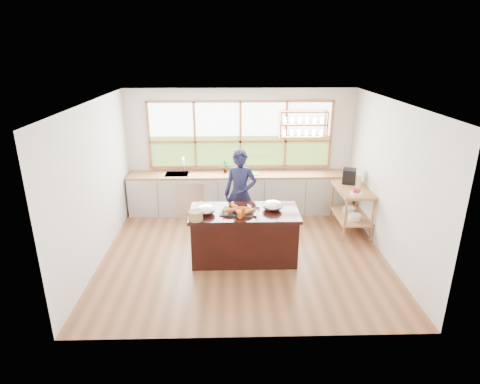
{
  "coord_description": "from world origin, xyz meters",
  "views": [
    {
      "loc": [
        -0.24,
        -6.46,
        3.54
      ],
      "look_at": [
        -0.06,
        0.15,
        1.12
      ],
      "focal_mm": 30.0,
      "sensor_mm": 36.0,
      "label": 1
    }
  ],
  "objects_px": {
    "island": "(244,235)",
    "espresso_machine": "(349,176)",
    "cook": "(240,194)",
    "wicker_basket": "(196,216)"
  },
  "relations": [
    {
      "from": "cook",
      "to": "wicker_basket",
      "type": "distance_m",
      "value": 1.47
    },
    {
      "from": "island",
      "to": "wicker_basket",
      "type": "xyz_separation_m",
      "value": [
        -0.8,
        -0.34,
        0.52
      ]
    },
    {
      "from": "island",
      "to": "cook",
      "type": "distance_m",
      "value": 1.0
    },
    {
      "from": "cook",
      "to": "espresso_machine",
      "type": "bearing_deg",
      "value": 25.84
    },
    {
      "from": "island",
      "to": "espresso_machine",
      "type": "height_order",
      "value": "espresso_machine"
    },
    {
      "from": "cook",
      "to": "wicker_basket",
      "type": "bearing_deg",
      "value": -108.18
    },
    {
      "from": "island",
      "to": "cook",
      "type": "relative_size",
      "value": 1.07
    },
    {
      "from": "island",
      "to": "cook",
      "type": "height_order",
      "value": "cook"
    },
    {
      "from": "cook",
      "to": "espresso_machine",
      "type": "distance_m",
      "value": 2.3
    },
    {
      "from": "island",
      "to": "wicker_basket",
      "type": "height_order",
      "value": "wicker_basket"
    }
  ]
}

